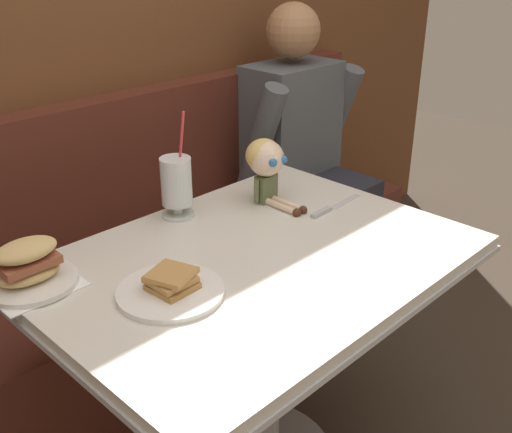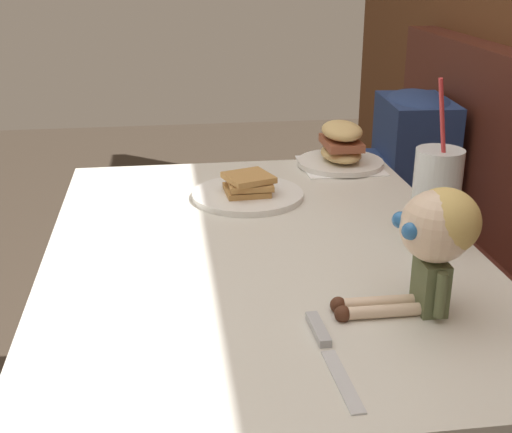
{
  "view_description": "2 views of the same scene",
  "coord_description": "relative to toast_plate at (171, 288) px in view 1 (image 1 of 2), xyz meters",
  "views": [
    {
      "loc": [
        -0.99,
        -0.79,
        1.5
      ],
      "look_at": [
        -0.01,
        0.17,
        0.86
      ],
      "focal_mm": 42.91,
      "sensor_mm": 36.0,
      "label": 1
    },
    {
      "loc": [
        1.16,
        0.01,
        1.26
      ],
      "look_at": [
        0.11,
        0.16,
        0.85
      ],
      "focal_mm": 47.74,
      "sensor_mm": 36.0,
      "label": 2
    }
  ],
  "objects": [
    {
      "name": "booth_bench",
      "position": [
        0.27,
        0.62,
        -0.43
      ],
      "size": [
        2.6,
        0.48,
        1.0
      ],
      "color": "#512319",
      "rests_on": "ground"
    },
    {
      "name": "seated_doll",
      "position": [
        0.54,
        0.21,
        0.11
      ],
      "size": [
        0.11,
        0.22,
        0.2
      ],
      "color": "#5B6642",
      "rests_on": "diner_table"
    },
    {
      "name": "toast_plate",
      "position": [
        0.0,
        0.0,
        0.0
      ],
      "size": [
        0.25,
        0.25,
        0.06
      ],
      "color": "white",
      "rests_on": "diner_table"
    },
    {
      "name": "diner_patron",
      "position": [
        1.1,
        0.57,
        -0.01
      ],
      "size": [
        0.55,
        0.48,
        0.81
      ],
      "color": "#4C5156",
      "rests_on": "booth_bench"
    },
    {
      "name": "milkshake_glass",
      "position": [
        0.28,
        0.32,
        0.08
      ],
      "size": [
        0.1,
        0.1,
        0.32
      ],
      "color": "silver",
      "rests_on": "diner_table"
    },
    {
      "name": "sandwich_plate",
      "position": [
        -0.21,
        0.27,
        0.03
      ],
      "size": [
        0.22,
        0.22,
        0.12
      ],
      "color": "white",
      "rests_on": "diner_table"
    },
    {
      "name": "butter_knife",
      "position": [
        0.62,
        0.03,
        -0.01
      ],
      "size": [
        0.24,
        0.03,
        0.01
      ],
      "color": "silver",
      "rests_on": "diner_table"
    },
    {
      "name": "diner_table",
      "position": [
        0.27,
        -0.01,
        -0.21
      ],
      "size": [
        1.11,
        0.81,
        0.74
      ],
      "color": "silver",
      "rests_on": "ground"
    },
    {
      "name": "wood_panel_wall",
      "position": [
        0.27,
        0.86,
        0.44
      ],
      "size": [
        4.4,
        0.08,
        2.4
      ],
      "primitive_type": "cube",
      "color": "brown",
      "rests_on": "ground"
    }
  ]
}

